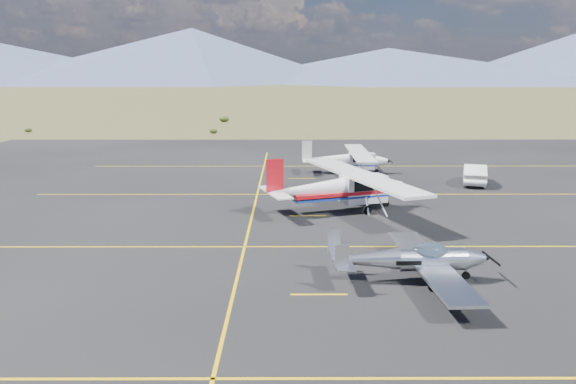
% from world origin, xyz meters
% --- Properties ---
extents(ground, '(1600.00, 1600.00, 0.00)m').
position_xyz_m(ground, '(0.00, 0.00, 0.00)').
color(ground, '#383D1C').
rests_on(ground, ground).
extents(apron, '(72.00, 72.00, 0.02)m').
position_xyz_m(apron, '(0.00, 7.00, 0.00)').
color(apron, black).
rests_on(apron, ground).
extents(aircraft_low_wing, '(5.77, 8.05, 1.75)m').
position_xyz_m(aircraft_low_wing, '(0.55, -2.17, 0.84)').
color(aircraft_low_wing, silver).
rests_on(aircraft_low_wing, apron).
extents(aircraft_cessna, '(8.60, 12.17, 3.13)m').
position_xyz_m(aircraft_cessna, '(-1.17, 8.57, 1.39)').
color(aircraft_cessna, silver).
rests_on(aircraft_cessna, apron).
extents(aircraft_plain, '(5.91, 9.85, 2.50)m').
position_xyz_m(aircraft_plain, '(0.47, 20.67, 1.11)').
color(aircraft_plain, silver).
rests_on(aircraft_plain, apron).
extents(sedan, '(2.64, 4.50, 1.40)m').
position_xyz_m(sedan, '(8.94, 16.43, 0.71)').
color(sedan, white).
rests_on(sedan, apron).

